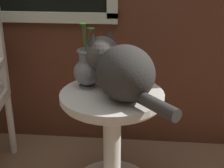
{
  "coord_description": "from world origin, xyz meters",
  "views": [
    {
      "loc": [
        0.29,
        -1.32,
        1.28
      ],
      "look_at": [
        0.14,
        0.23,
        0.66
      ],
      "focal_mm": 51.27,
      "sensor_mm": 36.0,
      "label": 1
    }
  ],
  "objects": [
    {
      "name": "wicker_side_table",
      "position": [
        0.14,
        0.23,
        0.41
      ],
      "size": [
        0.56,
        0.56,
        0.61
      ],
      "color": "silver",
      "rests_on": "ground_plane"
    },
    {
      "name": "cat",
      "position": [
        0.19,
        0.19,
        0.76
      ],
      "size": [
        0.48,
        0.55,
        0.31
      ],
      "color": "#33302D",
      "rests_on": "wicker_side_table"
    },
    {
      "name": "pewter_vase_with_ivy",
      "position": [
        -0.0,
        0.31,
        0.72
      ],
      "size": [
        0.15,
        0.15,
        0.36
      ],
      "color": "slate",
      "rests_on": "wicker_side_table"
    }
  ]
}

